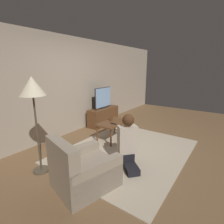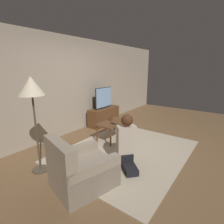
% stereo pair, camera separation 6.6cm
% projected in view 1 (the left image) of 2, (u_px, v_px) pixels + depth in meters
% --- Properties ---
extents(ground_plane, '(10.00, 10.00, 0.00)m').
position_uv_depth(ground_plane, '(127.00, 151.00, 3.87)').
color(ground_plane, brown).
extents(wall_back, '(10.00, 0.06, 2.60)m').
position_uv_depth(wall_back, '(65.00, 87.00, 4.63)').
color(wall_back, tan).
rests_on(wall_back, ground_plane).
extents(rug, '(2.93, 2.37, 0.02)m').
position_uv_depth(rug, '(127.00, 151.00, 3.86)').
color(rug, '#BCAD93').
rests_on(rug, ground_plane).
extents(tv_stand, '(1.15, 0.40, 0.55)m').
position_uv_depth(tv_stand, '(103.00, 116.00, 5.64)').
color(tv_stand, brown).
rests_on(tv_stand, ground_plane).
extents(tv, '(0.74, 0.08, 0.65)m').
position_uv_depth(tv, '(103.00, 98.00, 5.49)').
color(tv, black).
rests_on(tv, tv_stand).
extents(coffee_table, '(0.84, 0.49, 0.47)m').
position_uv_depth(coffee_table, '(113.00, 124.00, 4.39)').
color(coffee_table, brown).
rests_on(coffee_table, ground_plane).
extents(floor_lamp, '(0.42, 0.42, 1.67)m').
position_uv_depth(floor_lamp, '(33.00, 91.00, 2.78)').
color(floor_lamp, '#4C4233').
rests_on(floor_lamp, ground_plane).
extents(armchair, '(1.03, 0.96, 0.83)m').
position_uv_depth(armchair, '(83.00, 171.00, 2.65)').
color(armchair, gray).
rests_on(armchair, ground_plane).
extents(person_kneeling, '(0.73, 0.78, 0.99)m').
position_uv_depth(person_kneeling, '(128.00, 140.00, 3.17)').
color(person_kneeling, black).
rests_on(person_kneeling, rug).
extents(picture_frame, '(0.11, 0.01, 0.15)m').
position_uv_depth(picture_frame, '(111.00, 118.00, 4.45)').
color(picture_frame, brown).
rests_on(picture_frame, coffee_table).
extents(remote, '(0.04, 0.15, 0.02)m').
position_uv_depth(remote, '(114.00, 124.00, 4.22)').
color(remote, black).
rests_on(remote, coffee_table).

